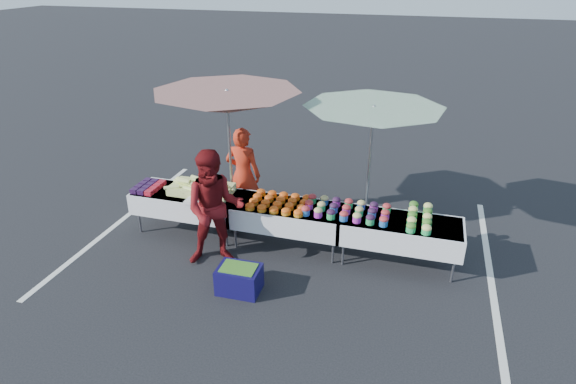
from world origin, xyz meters
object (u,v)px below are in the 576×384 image
(table_center, at_px, (288,215))
(table_right, at_px, (400,231))
(storage_bin, at_px, (239,279))
(vendor, at_px, (243,175))
(table_left, at_px, (188,201))
(umbrella_left, at_px, (227,103))
(umbrella_right, at_px, (373,118))
(customer, at_px, (215,209))

(table_center, distance_m, table_right, 1.80)
(table_center, height_order, storage_bin, table_center)
(table_center, relative_size, table_right, 1.00)
(vendor, bearing_deg, storage_bin, 109.78)
(vendor, distance_m, storage_bin, 2.28)
(table_left, height_order, umbrella_left, umbrella_left)
(table_left, relative_size, table_right, 1.00)
(vendor, height_order, umbrella_right, umbrella_right)
(table_left, bearing_deg, umbrella_left, 31.97)
(vendor, bearing_deg, customer, 94.69)
(vendor, bearing_deg, table_left, 42.80)
(umbrella_left, height_order, storage_bin, umbrella_left)
(umbrella_right, distance_m, storage_bin, 3.24)
(table_left, height_order, customer, customer)
(customer, relative_size, umbrella_right, 0.70)
(table_center, distance_m, storage_bin, 1.46)
(storage_bin, bearing_deg, umbrella_left, 113.16)
(table_left, height_order, vendor, vendor)
(table_right, relative_size, umbrella_right, 0.69)
(umbrella_left, bearing_deg, table_center, -19.70)
(customer, xyz_separation_m, umbrella_right, (2.10, 1.55, 1.15))
(table_center, height_order, umbrella_left, umbrella_left)
(table_right, bearing_deg, table_center, 180.00)
(table_left, bearing_deg, storage_bin, -42.97)
(table_left, xyz_separation_m, umbrella_right, (2.96, 0.80, 1.50))
(vendor, relative_size, customer, 0.94)
(table_center, xyz_separation_m, table_right, (1.80, 0.00, 0.00))
(table_left, distance_m, umbrella_right, 3.42)
(table_right, distance_m, storage_bin, 2.56)
(table_center, bearing_deg, table_left, 180.00)
(table_right, xyz_separation_m, umbrella_left, (-2.94, 0.41, 1.67))
(storage_bin, bearing_deg, table_left, 135.58)
(umbrella_right, relative_size, storage_bin, 4.34)
(customer, relative_size, umbrella_left, 0.67)
(umbrella_left, height_order, umbrella_right, umbrella_left)
(vendor, relative_size, umbrella_right, 0.66)
(table_center, relative_size, umbrella_left, 0.67)
(table_left, xyz_separation_m, umbrella_left, (0.66, 0.41, 1.67))
(storage_bin, bearing_deg, table_right, 31.34)
(umbrella_left, xyz_separation_m, storage_bin, (0.82, -1.78, -2.05))
(umbrella_right, bearing_deg, storage_bin, -124.50)
(customer, height_order, umbrella_right, umbrella_right)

